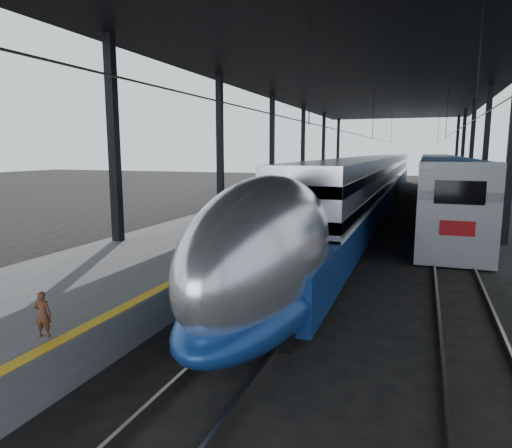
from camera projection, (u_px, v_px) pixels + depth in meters
The scene contains 8 objects.
ground at pixel (186, 327), 12.02m from camera, with size 160.00×160.00×0.00m, color black.
platform at pixel (281, 210), 31.68m from camera, with size 6.00×80.00×1.00m, color #4C4C4F.
yellow_strip at pixel (321, 205), 30.65m from camera, with size 0.30×80.00×0.01m, color gold.
rails at pixel (401, 222), 29.03m from camera, with size 6.52×80.00×0.16m.
canopy at pixel (365, 77), 28.48m from camera, with size 18.00×75.00×9.47m.
tgv_train at pixel (375, 184), 37.13m from camera, with size 2.88×65.20×4.13m.
second_train at pixel (438, 177), 42.76m from camera, with size 3.02×56.05×4.16m.
child at pixel (43, 314), 8.85m from camera, with size 0.33×0.22×0.91m, color #4F291A.
Camera 1 is at (5.65, -10.11, 4.59)m, focal length 32.00 mm.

